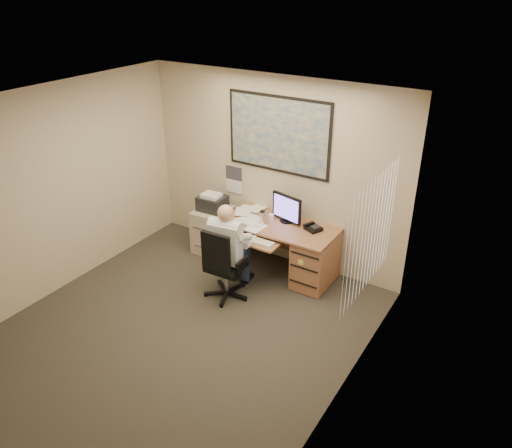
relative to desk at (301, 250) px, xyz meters
The scene contains 8 objects.
room_shell 2.21m from the desk, 109.23° to the right, with size 4.00×4.50×2.70m.
desk is the anchor object (origin of this frame).
world_map 1.60m from the desk, 150.37° to the left, with size 1.56×0.03×1.06m, color #1E4C93.
wall_calendar 1.52m from the desk, 165.71° to the left, with size 0.28×0.01×0.42m, color white.
window_blinds 2.04m from the desk, 40.02° to the right, with size 0.06×1.40×1.30m, color silver, non-canonical shape.
filing_cabinet 1.50m from the desk, behind, with size 0.52×0.61×0.94m.
office_chair 1.15m from the desk, 123.49° to the right, with size 0.63×0.63×1.02m.
person 1.10m from the desk, 125.70° to the right, with size 0.55×0.78×1.31m, color silver, non-canonical shape.
Camera 1 is at (3.29, -3.49, 3.88)m, focal length 35.00 mm.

